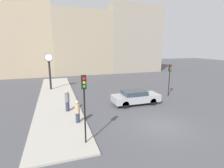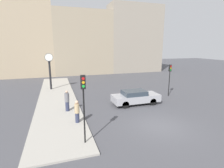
{
  "view_description": "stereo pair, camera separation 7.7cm",
  "coord_description": "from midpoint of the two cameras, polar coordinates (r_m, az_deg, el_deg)",
  "views": [
    {
      "loc": [
        -6.96,
        -9.92,
        5.58
      ],
      "look_at": [
        -0.97,
        8.14,
        1.49
      ],
      "focal_mm": 28.0,
      "sensor_mm": 36.0,
      "label": 1
    },
    {
      "loc": [
        -6.89,
        -9.94,
        5.58
      ],
      "look_at": [
        -0.97,
        8.14,
        1.49
      ],
      "focal_mm": 28.0,
      "sensor_mm": 36.0,
      "label": 2
    }
  ],
  "objects": [
    {
      "name": "street_clock",
      "position": [
        23.78,
        -19.56,
        4.33
      ],
      "size": [
        1.01,
        0.32,
        4.64
      ],
      "color": "black",
      "rests_on": "sidewalk_corner"
    },
    {
      "name": "traffic_light_far",
      "position": [
        20.72,
        18.45,
        3.22
      ],
      "size": [
        0.26,
        0.24,
        3.61
      ],
      "color": "black",
      "rests_on": "ground_plane"
    },
    {
      "name": "building_row",
      "position": [
        37.0,
        -9.35,
        15.54
      ],
      "size": [
        32.09,
        5.0,
        19.63
      ],
      "color": "tan",
      "rests_on": "ground_plane"
    },
    {
      "name": "traffic_light_near",
      "position": [
        9.72,
        -9.07,
        -3.74
      ],
      "size": [
        0.26,
        0.24,
        3.97
      ],
      "color": "black",
      "rests_on": "sidewalk_corner"
    },
    {
      "name": "sedan_car",
      "position": [
        17.35,
        7.78,
        -4.23
      ],
      "size": [
        4.63,
        1.85,
        1.39
      ],
      "color": "#9E9EA3",
      "rests_on": "ground_plane"
    },
    {
      "name": "pedestrian_grey_jacket",
      "position": [
        15.51,
        -14.32,
        -5.35
      ],
      "size": [
        0.39,
        0.39,
        1.82
      ],
      "color": "#2D334C",
      "rests_on": "sidewalk_corner"
    },
    {
      "name": "sidewalk_corner",
      "position": [
        20.52,
        -17.36,
        -4.04
      ],
      "size": [
        3.87,
        23.67,
        0.12
      ],
      "primitive_type": "cube",
      "color": "#A39E93",
      "rests_on": "ground_plane"
    },
    {
      "name": "pedestrian_tan_coat",
      "position": [
        13.1,
        -11.17,
        -8.79
      ],
      "size": [
        0.36,
        0.36,
        1.67
      ],
      "color": "#2D334C",
      "rests_on": "sidewalk_corner"
    },
    {
      "name": "ground_plane",
      "position": [
        13.33,
        15.62,
        -13.09
      ],
      "size": [
        120.0,
        120.0,
        0.0
      ],
      "primitive_type": "plane",
      "color": "#47474C"
    }
  ]
}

